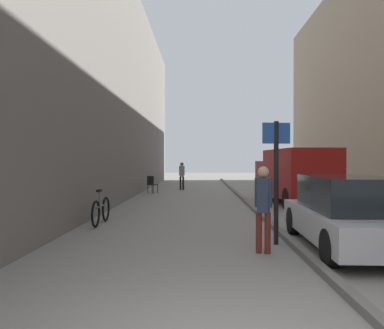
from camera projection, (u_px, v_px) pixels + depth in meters
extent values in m
plane|color=gray|center=(209.00, 205.00, 14.98)|extent=(80.00, 80.00, 0.00)
cube|color=slate|center=(85.00, 72.00, 15.03)|extent=(2.59, 40.00, 10.58)
cube|color=#615F5B|center=(249.00, 204.00, 14.95)|extent=(0.16, 40.00, 0.12)
cylinder|color=black|center=(180.00, 183.00, 22.77)|extent=(0.12, 0.12, 0.79)
cylinder|color=black|center=(183.00, 184.00, 22.75)|extent=(0.12, 0.12, 0.79)
cube|color=gray|center=(182.00, 171.00, 22.75)|extent=(0.23, 0.20, 0.67)
cylinder|color=gray|center=(180.00, 171.00, 22.76)|extent=(0.09, 0.09, 0.57)
cylinder|color=gray|center=(184.00, 171.00, 22.74)|extent=(0.09, 0.09, 0.57)
sphere|color=brown|center=(182.00, 164.00, 22.75)|extent=(0.22, 0.22, 0.22)
cylinder|color=maroon|center=(268.00, 233.00, 7.20)|extent=(0.12, 0.12, 0.78)
cylinder|color=maroon|center=(259.00, 233.00, 7.26)|extent=(0.12, 0.12, 0.78)
cube|color=#2D3851|center=(263.00, 195.00, 7.22)|extent=(0.26, 0.24, 0.66)
cylinder|color=#2D3851|center=(270.00, 193.00, 7.18)|extent=(0.09, 0.09, 0.56)
cylinder|color=#2D3851|center=(257.00, 192.00, 7.26)|extent=(0.09, 0.09, 0.56)
sphere|color=tan|center=(263.00, 172.00, 7.22)|extent=(0.22, 0.22, 0.22)
cube|color=maroon|center=(299.00, 173.00, 14.86)|extent=(2.20, 4.14, 1.88)
cube|color=maroon|center=(279.00, 176.00, 17.64)|extent=(2.01, 1.70, 1.41)
cube|color=black|center=(276.00, 169.00, 18.18)|extent=(1.60, 0.16, 0.62)
cylinder|color=black|center=(262.00, 190.00, 17.44)|extent=(0.28, 0.81, 0.80)
cylinder|color=black|center=(298.00, 190.00, 17.54)|extent=(0.28, 0.81, 0.80)
cylinder|color=black|center=(288.00, 199.00, 13.52)|extent=(0.28, 0.81, 0.80)
cylinder|color=black|center=(335.00, 199.00, 13.61)|extent=(0.28, 0.81, 0.80)
cube|color=#B7B7BC|center=(349.00, 224.00, 7.68)|extent=(1.92, 4.25, 0.55)
cube|color=black|center=(349.00, 193.00, 7.67)|extent=(1.58, 2.56, 0.68)
cylinder|color=black|center=(293.00, 221.00, 9.14)|extent=(0.22, 0.65, 0.64)
cylinder|color=black|center=(362.00, 221.00, 9.06)|extent=(0.22, 0.65, 0.64)
cylinder|color=black|center=(330.00, 248.00, 6.29)|extent=(0.22, 0.65, 0.64)
cylinder|color=black|center=(276.00, 183.00, 8.00)|extent=(0.10, 0.10, 2.60)
cube|color=#2659B2|center=(276.00, 133.00, 7.99)|extent=(0.60, 0.12, 0.44)
torus|color=black|center=(106.00, 209.00, 11.06)|extent=(0.06, 0.72, 0.72)
torus|color=black|center=(96.00, 214.00, 10.01)|extent=(0.06, 0.72, 0.72)
cylinder|color=#335138|center=(101.00, 206.00, 10.54)|extent=(0.06, 0.95, 0.05)
cylinder|color=#335138|center=(99.00, 199.00, 10.35)|extent=(0.04, 0.04, 0.40)
cube|color=black|center=(99.00, 191.00, 10.34)|extent=(0.10, 0.24, 0.06)
cylinder|color=black|center=(152.00, 189.00, 20.86)|extent=(0.04, 0.04, 0.45)
cylinder|color=black|center=(158.00, 189.00, 20.66)|extent=(0.04, 0.04, 0.45)
cylinder|color=black|center=(148.00, 189.00, 20.55)|extent=(0.04, 0.04, 0.45)
cylinder|color=black|center=(153.00, 189.00, 20.35)|extent=(0.04, 0.04, 0.45)
cube|color=black|center=(153.00, 184.00, 20.60)|extent=(0.61, 0.61, 0.04)
cube|color=black|center=(150.00, 180.00, 20.43)|extent=(0.40, 0.26, 0.45)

